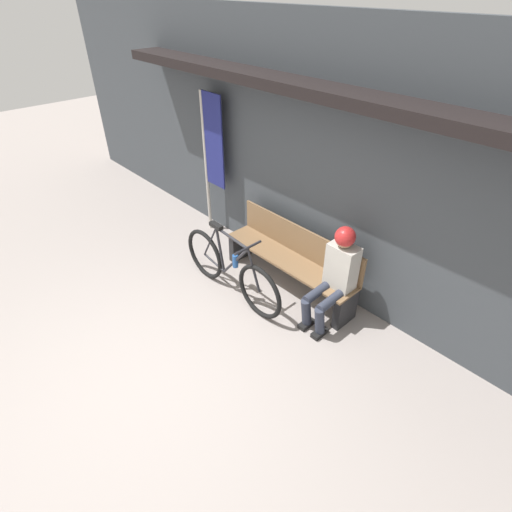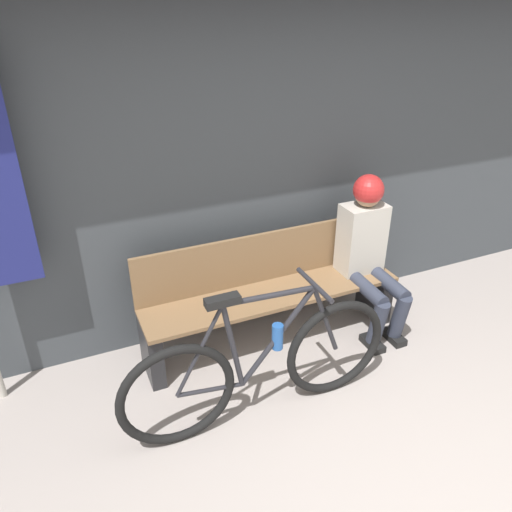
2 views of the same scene
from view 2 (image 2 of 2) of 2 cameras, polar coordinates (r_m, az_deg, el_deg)
The scene contains 4 objects.
storefront_wall at distance 3.64m, azimuth 0.35°, elevation 15.84°, with size 12.00×0.56×3.20m.
park_bench_near at distance 3.79m, azimuth 1.57°, elevation -4.21°, with size 1.98×0.42×0.85m.
bicycle at distance 3.16m, azimuth 0.61°, elevation -12.55°, with size 1.79×0.40×0.96m.
person_seated at distance 3.91m, azimuth 12.75°, elevation 1.24°, with size 0.34×0.64×1.25m.
Camera 2 is at (-1.46, -0.87, 2.45)m, focal length 35.00 mm.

